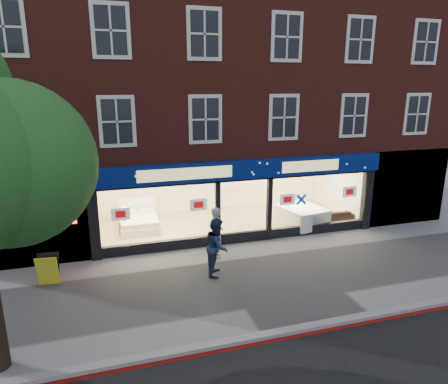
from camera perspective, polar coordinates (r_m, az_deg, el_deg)
name	(u,v)px	position (r m, az deg, el deg)	size (l,w,h in m)	color
ground	(275,276)	(13.25, 7.29, -11.84)	(120.00, 120.00, 0.00)	gray
kerb_line	(325,331)	(10.88, 14.25, -18.68)	(60.00, 0.10, 0.01)	#8C0A07
kerb_stone	(321,325)	(11.00, 13.71, -17.92)	(60.00, 0.25, 0.12)	gray
showroom_floor	(227,223)	(17.76, 0.43, -4.40)	(11.00, 4.50, 0.10)	tan
building	(216,68)	(18.36, -1.20, 17.26)	(19.00, 8.26, 10.30)	maroon
display_bed	(139,222)	(17.16, -12.07, -4.17)	(1.64, 1.97, 1.10)	white
bedside_table	(125,227)	(16.74, -13.93, -4.92)	(0.45, 0.45, 0.55)	brown
mattress_stack	(302,216)	(17.62, 11.02, -3.34)	(1.92, 2.24, 0.78)	silver
sofa	(334,216)	(18.43, 15.46, -3.28)	(1.66, 0.65, 0.49)	black
a_board	(48,270)	(13.57, -23.84, -10.11)	(0.64, 0.41, 0.98)	gold
pedestrian_grey	(217,232)	(14.16, -1.01, -5.80)	(0.67, 0.44, 1.85)	#999AA0
pedestrian_blue	(217,247)	(12.93, -1.00, -7.79)	(0.92, 0.72, 1.90)	#192948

